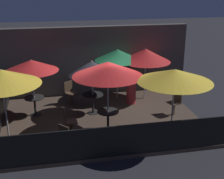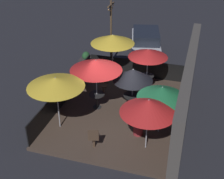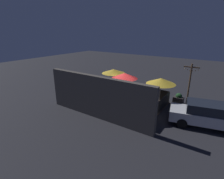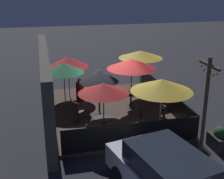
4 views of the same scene
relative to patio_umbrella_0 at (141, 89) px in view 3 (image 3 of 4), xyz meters
The scene contains 23 objects.
ground_plane 3.23m from the patio_umbrella_0, 19.12° to the right, with size 60.00×60.00×0.00m, color #26262B.
patio_deck 3.19m from the patio_umbrella_0, 19.12° to the right, with size 7.09×5.32×0.12m.
building_wall 3.18m from the patio_umbrella_0, 41.34° to the left, with size 8.69×0.36×3.07m.
fence_front 4.41m from the patio_umbrella_0, 55.52° to the right, with size 6.89×0.05×0.95m.
fence_side_left 2.02m from the patio_umbrella_0, 144.48° to the right, with size 0.05×5.12×0.95m.
patio_umbrella_0 is the anchor object (origin of this frame).
patio_umbrella_1 3.04m from the patio_umbrella_0, 36.66° to the right, with size 2.28×2.28×2.39m.
patio_umbrella_2 2.17m from the patio_umbrella_0, ahead, with size 1.74×1.74×2.04m.
patio_umbrella_3 2.15m from the patio_umbrella_0, 110.42° to the right, with size 2.28×2.28×2.37m.
patio_umbrella_4 5.11m from the patio_umbrella_0, 33.58° to the right, with size 2.27×2.27×2.32m.
patio_umbrella_5 4.61m from the patio_umbrella_0, 11.02° to the left, with size 2.06×2.06×2.15m.
patio_umbrella_6 3.62m from the patio_umbrella_0, 19.27° to the left, with size 1.92×1.92×2.11m.
dining_table_0 1.37m from the patio_umbrella_0, 90.00° to the left, with size 0.73×0.73×0.72m.
dining_table_1 3.32m from the patio_umbrella_0, 36.66° to the right, with size 0.72×0.72×0.72m.
dining_table_2 2.54m from the patio_umbrella_0, ahead, with size 0.78×0.78×0.76m.
patio_chair_0 5.42m from the patio_umbrella_0, 11.04° to the right, with size 0.50×0.50×0.94m.
patio_chair_1 3.44m from the patio_umbrella_0, 71.42° to the right, with size 0.56×0.56×0.92m.
patio_chair_2 2.15m from the patio_umbrella_0, 31.93° to the left, with size 0.56×0.56×0.94m.
patio_chair_3 2.62m from the patio_umbrella_0, 59.41° to the right, with size 0.43×0.43×0.94m.
patron_0 4.09m from the patio_umbrella_0, ahead, with size 0.50×0.50×1.18m.
planter_box 4.63m from the patio_umbrella_0, 114.45° to the right, with size 0.84×0.59×0.88m.
light_post 3.79m from the patio_umbrella_0, 135.14° to the right, with size 1.10×0.12×3.72m.
parked_car_0 4.49m from the patio_umbrella_0, 168.01° to the right, with size 4.66×2.64×1.62m.
Camera 3 is at (-7.33, 11.74, 5.99)m, focal length 28.00 mm.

